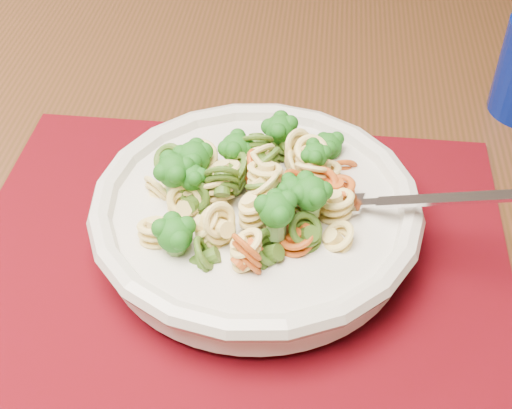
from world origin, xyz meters
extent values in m
cube|color=#4A2614|center=(0.49, -0.04, 0.67)|extent=(1.52, 1.18, 0.04)
cube|color=#500310|center=(0.45, -0.18, 0.69)|extent=(0.52, 0.45, 0.00)
cylinder|color=beige|center=(0.47, -0.17, 0.70)|extent=(0.11, 0.11, 0.01)
cylinder|color=beige|center=(0.47, -0.17, 0.72)|extent=(0.25, 0.25, 0.03)
torus|color=beige|center=(0.47, -0.17, 0.73)|extent=(0.27, 0.27, 0.02)
camera|label=1|loc=(0.40, -0.57, 1.12)|focal=50.00mm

